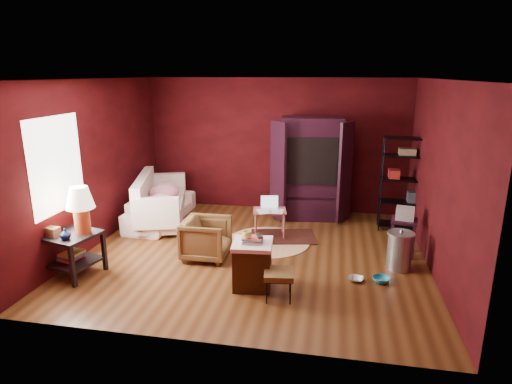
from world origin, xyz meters
TOP-DOWN VIEW (x-y plane):
  - room at (-0.04, -0.01)m, footprint 5.54×5.04m
  - sofa at (-2.12, 1.21)m, footprint 0.62×1.96m
  - armchair at (-0.71, -0.31)m, footprint 0.67×0.71m
  - pet_bowl_steel at (1.63, -0.70)m, footprint 0.23×0.11m
  - pet_bowl_turquoise at (1.99, -0.67)m, footprint 0.26×0.15m
  - vase at (-2.41, -1.44)m, footprint 0.19×0.20m
  - mug at (0.13, -1.17)m, footprint 0.15×0.13m
  - side_table at (-2.38, -1.20)m, footprint 0.81×0.81m
  - sofa_cushions at (-2.13, 1.15)m, footprint 1.37×2.23m
  - hamper at (0.20, -1.12)m, footprint 0.59×0.59m
  - footstool at (0.60, -1.38)m, footprint 0.42×0.42m
  - rug_round at (0.16, 0.53)m, footprint 1.66×1.66m
  - rug_oriental at (0.39, 0.79)m, footprint 1.28×0.98m
  - laptop_desk at (0.14, 0.82)m, footprint 0.65×0.55m
  - tv_armoire at (0.78, 1.98)m, footprint 1.61×0.97m
  - wire_shelving at (2.55, 1.63)m, footprint 0.88×0.41m
  - small_stand at (2.41, 0.43)m, footprint 0.47×0.47m
  - trash_can at (2.28, -0.17)m, footprint 0.45×0.45m

SIDE VIEW (x-z plane):
  - rug_round at x=0.16m, z-range 0.00..0.01m
  - rug_oriental at x=0.39m, z-range 0.01..0.02m
  - pet_bowl_steel at x=1.63m, z-range 0.00..0.22m
  - pet_bowl_turquoise at x=1.99m, z-range 0.00..0.25m
  - trash_can at x=2.28m, z-range -0.02..0.61m
  - footstool at x=0.60m, z-range 0.14..0.53m
  - hamper at x=0.20m, z-range -0.03..0.72m
  - armchair at x=-0.71m, z-range 0.00..0.72m
  - sofa at x=-2.12m, z-range 0.00..0.76m
  - sofa_cushions at x=-2.13m, z-range -0.01..0.86m
  - laptop_desk at x=0.14m, z-range 0.09..0.81m
  - small_stand at x=2.41m, z-range 0.20..1.00m
  - vase at x=-2.41m, z-range 0.64..0.79m
  - mug at x=0.13m, z-range 0.73..0.86m
  - side_table at x=-2.38m, z-range 0.13..1.46m
  - wire_shelving at x=2.55m, z-range 0.09..1.85m
  - tv_armoire at x=0.78m, z-range 0.04..2.10m
  - room at x=-0.04m, z-range -0.02..2.82m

